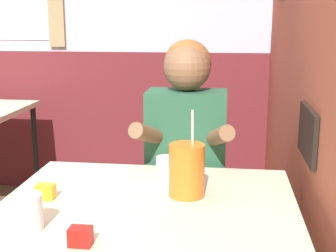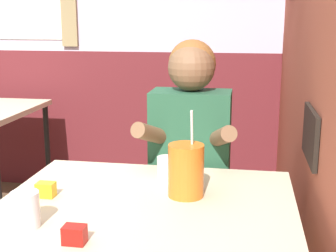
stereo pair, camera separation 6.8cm
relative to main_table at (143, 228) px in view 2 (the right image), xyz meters
The scene contains 9 objects.
brick_wall_right 1.23m from the main_table, 55.80° to the left, with size 0.08×4.47×2.70m.
back_wall 2.38m from the main_table, 111.58° to the left, with size 5.76×0.09×2.70m.
main_table is the anchor object (origin of this frame).
person_seated 0.60m from the main_table, 82.50° to the left, with size 0.42×0.40×1.26m.
cocktail_pitcher 0.24m from the main_table, 47.36° to the left, with size 0.12×0.12×0.30m.
glass_near_pitcher 0.38m from the main_table, 148.65° to the right, with size 0.08×0.08×0.10m.
glass_center 0.29m from the main_table, 83.37° to the left, with size 0.07×0.07×0.09m.
condiment_ketchup 0.31m from the main_table, 116.13° to the right, with size 0.06×0.04×0.05m.
condiment_mustard 0.36m from the main_table, behind, with size 0.06×0.04×0.05m.
Camera 2 is at (1.14, -0.97, 1.34)m, focal length 50.00 mm.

